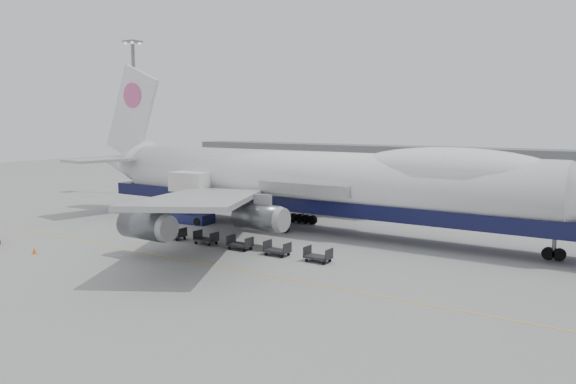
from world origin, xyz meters
The scene contains 12 objects.
ground centered at (0.00, 0.00, 0.00)m, with size 260.00×260.00×0.00m, color gray.
apron_line centered at (0.00, -6.00, 0.01)m, with size 60.00×0.15×0.01m, color gold.
hangar centered at (-10.00, 70.00, 3.50)m, with size 110.00×8.00×7.00m, color slate.
floodlight_mast centered at (-42.00, 24.00, 14.27)m, with size 2.40×2.40×25.43m.
airliner centered at (0.64, 12.00, 5.62)m, with size 67.00×55.30×19.98m.
catering_truck centered at (-14.41, 7.93, 3.45)m, with size 5.36×3.86×6.15m.
traffic_cone centered at (-15.59, -11.92, 0.28)m, with size 0.41×0.41×0.60m.
dolly_0 centered at (-9.32, -0.09, 0.53)m, with size 2.30×1.35×1.30m.
dolly_1 centered at (-5.00, -0.09, 0.53)m, with size 2.30×1.35×1.30m.
dolly_2 centered at (-0.69, -0.09, 0.53)m, with size 2.30×1.35×1.30m.
dolly_3 centered at (3.63, -0.09, 0.53)m, with size 2.30×1.35×1.30m.
dolly_4 centered at (7.95, -0.09, 0.53)m, with size 2.30×1.35×1.30m.
Camera 1 is at (32.05, -41.41, 12.24)m, focal length 35.00 mm.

